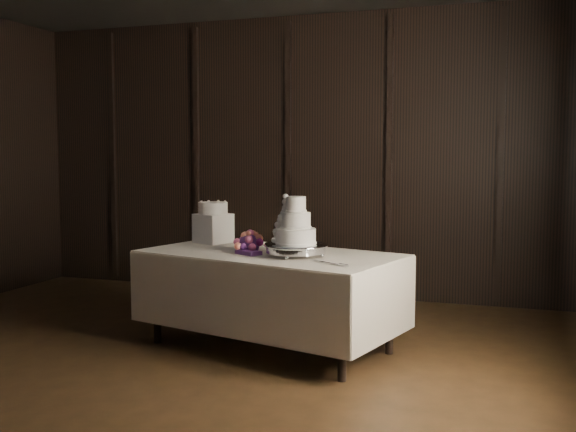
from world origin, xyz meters
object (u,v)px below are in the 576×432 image
Objects in this scene: small_cake at (213,208)px; display_table at (270,296)px; wedding_cake at (292,225)px; bouquet at (248,243)px; box_pedestal at (213,228)px; cake_stand at (296,250)px.

display_table is at bearing -31.27° from small_cake.
bouquet is at bearing 166.50° from wedding_cake.
small_cake is (0.00, 0.00, 0.18)m from box_pedestal.
wedding_cake is 1.38× the size of box_pedestal.
small_cake is at bearing 163.37° from display_table.
cake_stand is 1.86× the size of box_pedestal.
display_table is 1.02m from small_cake.
cake_stand is 0.43m from bouquet.
display_table is at bearing 155.66° from cake_stand.
bouquet is 0.67m from box_pedestal.
bouquet reaches higher than cake_stand.
cake_stand is at bearing 30.90° from wedding_cake.
bouquet is at bearing 168.18° from cake_stand.
wedding_cake reaches higher than bouquet.
cake_stand is at bearing -11.82° from bouquet.
wedding_cake is 0.44m from bouquet.
box_pedestal is 1.03× the size of small_cake.
display_table is at bearing -31.27° from box_pedestal.
cake_stand is at bearing -9.70° from display_table.
cake_stand is 1.17× the size of bouquet.
wedding_cake is at bearing -150.26° from cake_stand.
bouquet is 0.70m from small_cake.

